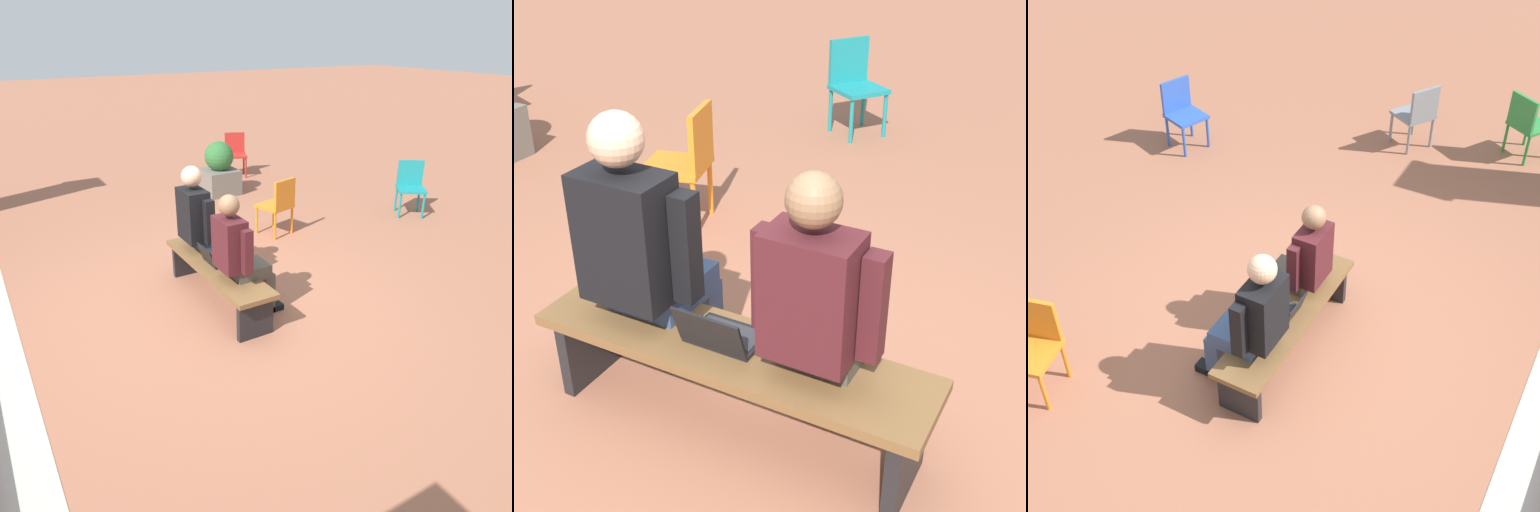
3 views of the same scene
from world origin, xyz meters
The scene contains 10 objects.
ground_plane centered at (0.00, 0.00, 0.00)m, with size 60.00×60.00×0.00m, color #9E6047.
concrete_strip centered at (0.07, 2.19, 0.00)m, with size 7.94×0.40×0.01m, color #B7B2A8.
bench centered at (0.07, 0.01, 0.35)m, with size 1.80×0.44×0.45m.
person_student centered at (-0.31, -0.06, 0.71)m, with size 0.53×0.67×1.33m.
person_adult centered at (0.54, -0.07, 0.75)m, with size 0.59×0.74×1.42m.
laptop centered at (0.11, 0.02, 0.50)m, with size 0.32×0.29×0.21m.
plastic_chair_by_pillar centered at (-2.44, -2.84, 0.48)m, with size 0.54×0.54×0.84m.
plastic_chair_far_left centered at (-3.77, -0.25, 0.48)m, with size 0.58×0.58×0.84m.
plastic_chair_near_bench_left centered at (-4.18, 0.98, 0.48)m, with size 0.58×0.58×0.84m.
plastic_chair_foreground centered at (1.39, -1.63, 0.48)m, with size 0.51×0.51×0.84m.
Camera 3 is at (3.93, 2.09, 4.69)m, focal length 50.00 mm.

